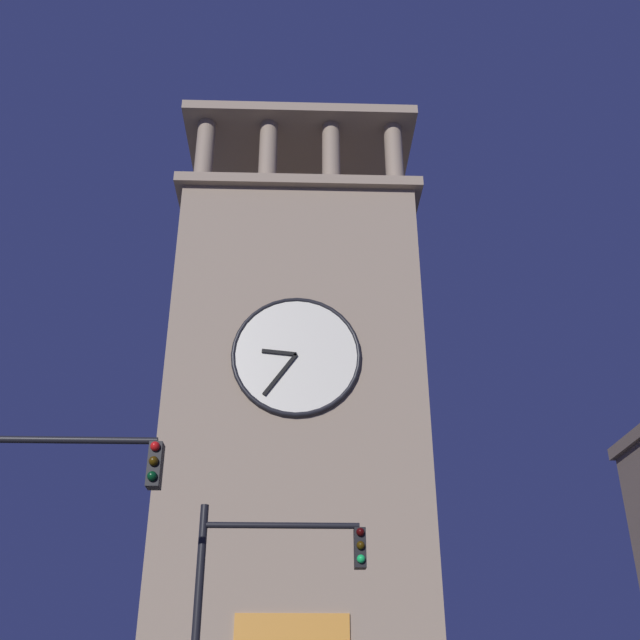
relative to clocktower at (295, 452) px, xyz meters
name	(u,v)px	position (x,y,z in m)	size (l,w,h in m)	color
clocktower	(295,452)	(0.00, 0.00, 0.00)	(9.15, 9.25, 26.05)	gray
traffic_signal_far	(255,599)	(0.66, 11.86, -6.48)	(3.22, 0.41, 5.23)	black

